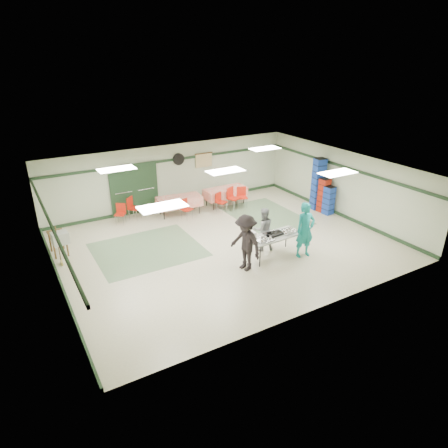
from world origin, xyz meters
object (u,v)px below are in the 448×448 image
crate_stack_blue_b (329,200)px  chair_d (185,207)px  crate_stack_red (324,195)px  printer_table (57,237)px  chair_a (232,196)px  dining_table_b (179,201)px  volunteer_dark (246,243)px  crate_stack_blue_a (318,184)px  serving_table (274,237)px  chair_c (242,195)px  chair_b (220,200)px  volunteer_grey (263,229)px  dining_table_a (225,192)px  chair_loose_b (121,212)px  volunteer_teal (305,230)px  chair_loose_a (132,206)px  broom (58,245)px  office_printer (60,238)px

crate_stack_blue_b → chair_d: bearing=154.7°
crate_stack_red → chair_d: bearing=157.5°
crate_stack_red → printer_table: bearing=171.4°
chair_a → dining_table_b: bearing=144.9°
volunteer_dark → crate_stack_blue_a: 6.16m
serving_table → chair_c: (1.56, 4.41, -0.18)m
dining_table_b → printer_table: bearing=-160.1°
chair_b → crate_stack_blue_a: crate_stack_blue_a is taller
volunteer_grey → chair_c: 4.14m
dining_table_a → chair_loose_b: (-4.59, 0.26, -0.08)m
volunteer_teal → crate_stack_blue_b: size_ratio=1.55×
volunteer_grey → volunteer_dark: (-1.24, -0.82, 0.15)m
chair_c → volunteer_dark: bearing=-101.7°
chair_b → printer_table: bearing=161.9°
chair_a → chair_c: size_ratio=1.07×
serving_table → volunteer_dark: bearing=-172.8°
volunteer_grey → crate_stack_blue_a: bearing=-140.4°
dining_table_b → chair_b: chair_b is taller
dining_table_a → chair_loose_a: 4.07m
volunteer_dark → chair_a: bearing=141.4°
volunteer_teal → chair_c: volunteer_teal is taller
volunteer_dark → chair_c: 5.45m
dining_table_b → chair_c: bearing=-5.9°
crate_stack_red → broom: bearing=175.7°
volunteer_grey → crate_stack_blue_a: crate_stack_blue_a is taller
serving_table → chair_b: bearing=80.7°
volunteer_dark → chair_d: size_ratio=2.20×
chair_loose_b → chair_c: bearing=25.2°
chair_d → crate_stack_red: size_ratio=0.57×
volunteer_grey → chair_loose_b: (-3.50, 4.65, -0.27)m
chair_c → chair_loose_b: chair_c is taller
dining_table_b → chair_loose_a: size_ratio=2.06×
chair_c → broom: broom is taller
serving_table → chair_a: size_ratio=2.02×
crate_stack_blue_b → broom: (-10.38, 1.10, 0.09)m
chair_c → office_printer: size_ratio=1.86×
serving_table → dining_table_b: dining_table_b is taller
volunteer_grey → dining_table_a: bearing=-89.7°
chair_loose_a → volunteer_teal: bearing=-99.3°
serving_table → chair_d: (-1.13, 4.41, -0.21)m
volunteer_teal → volunteer_grey: size_ratio=1.23×
volunteer_dark → chair_loose_a: (-1.71, 5.68, -0.34)m
volunteer_grey → crate_stack_red: size_ratio=1.04×
chair_d → chair_c: bearing=-17.9°
volunteer_grey → chair_d: 3.98m
office_printer → broom: size_ratio=0.36×
chair_a → crate_stack_red: crate_stack_red is taller
dining_table_b → chair_loose_b: chair_loose_b is taller
volunteer_teal → office_printer: bearing=160.8°
dining_table_a → crate_stack_red: bearing=-42.6°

